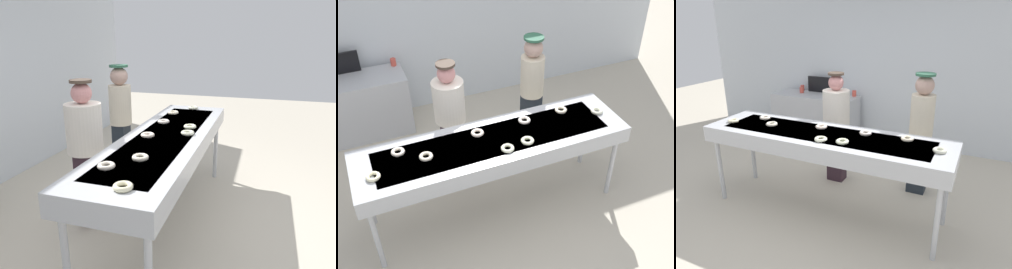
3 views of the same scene
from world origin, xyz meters
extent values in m
plane|color=beige|center=(0.00, 0.00, 0.00)|extent=(16.00, 16.00, 0.00)
cube|color=silver|center=(0.00, 2.56, 1.64)|extent=(8.00, 0.12, 3.28)
cube|color=#B7BABF|center=(0.00, 0.00, 0.92)|extent=(2.91, 0.78, 0.19)
cube|color=slate|center=(0.00, 0.00, 0.97)|extent=(2.47, 0.55, 0.08)
cylinder|color=#B7BABF|center=(-1.36, -0.31, 0.41)|extent=(0.06, 0.06, 0.83)
cylinder|color=#B7BABF|center=(1.36, -0.31, 0.41)|extent=(0.06, 0.06, 0.83)
cylinder|color=#B7BABF|center=(-1.36, 0.31, 0.41)|extent=(0.06, 0.06, 0.83)
cylinder|color=#B7BABF|center=(1.36, 0.31, 0.41)|extent=(0.06, 0.06, 0.83)
torus|color=#EAEACC|center=(1.27, 0.01, 1.03)|extent=(0.16, 0.16, 0.04)
torus|color=#EFF2C9|center=(0.31, -0.18, 1.03)|extent=(0.16, 0.16, 0.04)
torus|color=#FBF3C4|center=(-1.24, -0.10, 1.03)|extent=(0.14, 0.14, 0.04)
torus|color=#ECE0C6|center=(-0.72, -0.01, 1.03)|extent=(0.14, 0.14, 0.04)
torus|color=#F9EAC8|center=(0.91, 0.19, 1.03)|extent=(0.19, 0.19, 0.04)
torus|color=#EEEDC9|center=(0.07, -0.21, 1.03)|extent=(0.16, 0.16, 0.04)
torus|color=#FBE5D0|center=(-0.12, 0.15, 1.03)|extent=(0.19, 0.19, 0.04)
torus|color=silver|center=(0.43, 0.17, 1.03)|extent=(0.15, 0.15, 0.04)
torus|color=white|center=(-0.96, 0.17, 1.03)|extent=(0.19, 0.19, 0.04)
cube|color=#311F28|center=(-0.24, 0.80, 0.41)|extent=(0.24, 0.18, 0.82)
cylinder|color=silver|center=(-0.24, 0.80, 1.08)|extent=(0.37, 0.37, 0.51)
sphere|color=tan|center=(-0.24, 0.80, 1.44)|extent=(0.21, 0.21, 0.21)
cylinder|color=#45372C|center=(-0.24, 0.80, 1.56)|extent=(0.22, 0.22, 0.03)
cube|color=#20272F|center=(0.91, 0.94, 0.41)|extent=(0.24, 0.18, 0.82)
cylinder|color=beige|center=(0.91, 0.94, 1.09)|extent=(0.30, 0.30, 0.54)
sphere|color=tan|center=(0.91, 0.94, 1.47)|extent=(0.24, 0.24, 0.24)
cylinder|color=#2A5841|center=(0.91, 0.94, 1.60)|extent=(0.25, 0.25, 0.03)
cube|color=#B7BABF|center=(-1.33, 2.11, 0.44)|extent=(1.62, 0.60, 0.89)
cylinder|color=#CC4C3F|center=(-0.61, 2.32, 0.94)|extent=(0.08, 0.08, 0.11)
cylinder|color=#CC4C3F|center=(-1.75, 2.34, 0.94)|extent=(0.08, 0.08, 0.11)
cylinder|color=#CC4C3F|center=(-1.65, 2.16, 0.94)|extent=(0.08, 0.08, 0.11)
cube|color=black|center=(-1.33, 2.36, 1.03)|extent=(0.55, 0.04, 0.30)
camera|label=1|loc=(-2.95, -0.94, 1.96)|focal=34.08mm
camera|label=2|loc=(-1.20, -3.15, 3.65)|focal=43.90mm
camera|label=3|loc=(1.60, -2.94, 2.24)|focal=33.63mm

